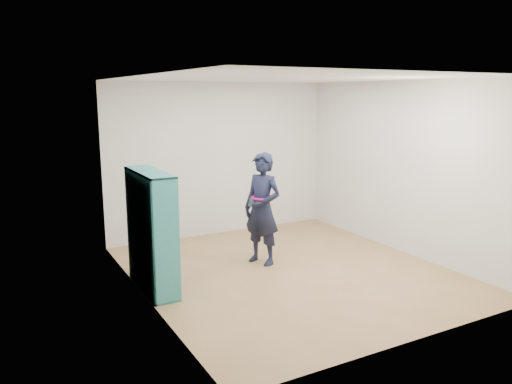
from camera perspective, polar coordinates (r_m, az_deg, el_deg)
floor at (r=6.97m, az=3.91°, el=-9.02°), size 4.50×4.50×0.00m
ceiling at (r=6.54m, az=4.21°, el=12.87°), size 4.50×4.50×0.00m
wall_left at (r=5.82m, az=-12.77°, el=-0.03°), size 0.02×4.50×2.60m
wall_right at (r=7.88m, az=16.40°, el=2.68°), size 0.02×4.50×2.60m
wall_back at (r=8.59m, az=-4.08°, el=3.77°), size 4.00×0.02×2.60m
wall_front at (r=4.93m, az=18.31°, el=-2.32°), size 4.00×0.02×2.60m
bookshelf at (r=6.27m, az=-12.02°, el=-4.62°), size 0.32×1.11×1.49m
person at (r=7.07m, az=0.73°, el=-1.92°), size 0.59×0.69×1.60m
smartphone at (r=6.98m, az=-0.57°, el=-1.20°), size 0.05×0.09×0.14m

